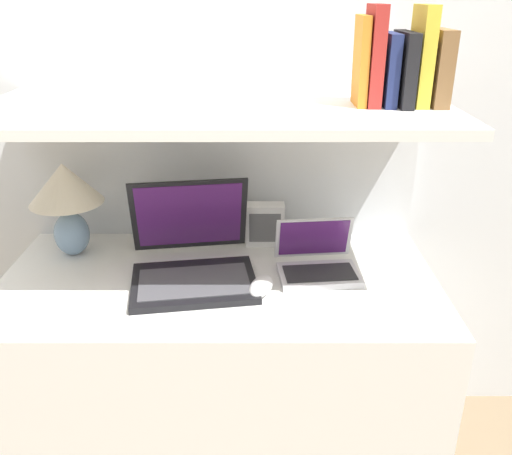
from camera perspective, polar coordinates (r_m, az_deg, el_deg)
wall_back at (r=1.85m, az=-3.76°, el=12.64°), size 6.00×0.05×2.40m
desk at (r=1.85m, az=-3.79°, el=-15.77°), size 1.30×0.65×0.76m
back_riser at (r=2.00m, az=-3.40°, el=-4.19°), size 1.30×0.04×1.24m
shelf at (r=1.53m, az=-4.51°, el=12.22°), size 1.30×0.59×0.03m
table_lamp at (r=1.80m, az=-19.53°, el=3.32°), size 0.23×0.23×0.31m
laptop_large at (r=1.62m, az=-6.86°, el=-3.27°), size 0.41×0.42×0.28m
laptop_small at (r=1.65m, az=6.31°, el=-3.67°), size 0.26×0.22×0.16m
computer_mouse at (r=1.55m, az=0.41°, el=-6.20°), size 0.09×0.13×0.04m
router_box at (r=1.81m, az=0.78°, el=0.33°), size 0.13×0.06×0.14m
book_brown at (r=1.59m, az=18.45°, el=15.66°), size 0.04×0.15×0.20m
book_yellow at (r=1.57m, az=16.86°, el=16.87°), size 0.04×0.14×0.26m
book_black at (r=1.56m, az=15.13°, el=15.81°), size 0.03×0.17×0.19m
book_navy at (r=1.55m, az=13.61°, el=15.85°), size 0.03×0.14×0.19m
book_red at (r=1.54m, az=12.14°, el=17.23°), size 0.03×0.13×0.26m
book_orange at (r=1.53m, az=10.82°, el=16.81°), size 0.03×0.12×0.23m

